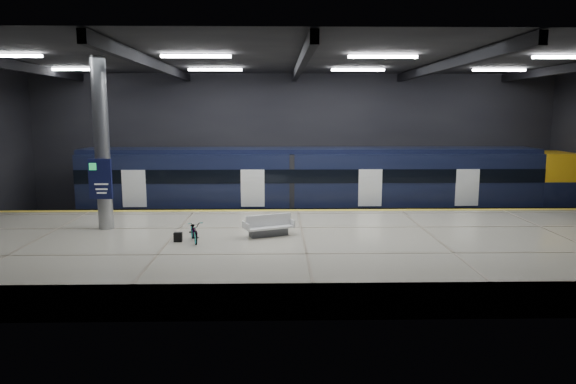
{
  "coord_description": "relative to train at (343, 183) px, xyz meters",
  "views": [
    {
      "loc": [
        -0.98,
        -21.72,
        5.8
      ],
      "look_at": [
        -0.49,
        1.5,
        2.2
      ],
      "focal_mm": 32.0,
      "sensor_mm": 36.0,
      "label": 1
    }
  ],
  "objects": [
    {
      "name": "ground",
      "position": [
        -2.56,
        -5.5,
        -2.06
      ],
      "size": [
        30.0,
        30.0,
        0.0
      ],
      "primitive_type": "plane",
      "color": "black",
      "rests_on": "ground"
    },
    {
      "name": "room_shell",
      "position": [
        -2.56,
        -5.49,
        3.66
      ],
      "size": [
        30.1,
        16.1,
        8.05
      ],
      "color": "black",
      "rests_on": "ground"
    },
    {
      "name": "platform",
      "position": [
        -2.56,
        -8.0,
        -1.51
      ],
      "size": [
        30.0,
        11.0,
        1.1
      ],
      "primitive_type": "cube",
      "color": "beige",
      "rests_on": "ground"
    },
    {
      "name": "safety_strip",
      "position": [
        -2.56,
        -2.75,
        -0.95
      ],
      "size": [
        30.0,
        0.4,
        0.01
      ],
      "primitive_type": "cube",
      "color": "gold",
      "rests_on": "platform"
    },
    {
      "name": "rails",
      "position": [
        -2.56,
        0.0,
        -1.98
      ],
      "size": [
        30.0,
        1.52,
        0.16
      ],
      "color": "gray",
      "rests_on": "ground"
    },
    {
      "name": "train",
      "position": [
        0.0,
        0.0,
        0.0
      ],
      "size": [
        29.4,
        2.84,
        3.79
      ],
      "color": "black",
      "rests_on": "ground"
    },
    {
      "name": "bench",
      "position": [
        -3.89,
        -7.92,
        -0.67
      ],
      "size": [
        2.04,
        1.44,
        0.83
      ],
      "rotation": [
        0.0,
        0.0,
        0.39
      ],
      "color": "#595B60",
      "rests_on": "platform"
    },
    {
      "name": "bicycle",
      "position": [
        -6.6,
        -8.78,
        -0.56
      ],
      "size": [
        0.94,
        1.6,
        0.8
      ],
      "primitive_type": "imported",
      "rotation": [
        0.0,
        0.0,
        0.29
      ],
      "color": "#99999E",
      "rests_on": "platform"
    },
    {
      "name": "pannier_bag",
      "position": [
        -7.2,
        -8.78,
        -0.78
      ],
      "size": [
        0.3,
        0.19,
        0.35
      ],
      "primitive_type": "cube",
      "rotation": [
        0.0,
        0.0,
        -0.02
      ],
      "color": "black",
      "rests_on": "platform"
    },
    {
      "name": "info_column",
      "position": [
        -10.56,
        -6.52,
        2.4
      ],
      "size": [
        0.9,
        0.78,
        6.9
      ],
      "color": "#9EA0A5",
      "rests_on": "platform"
    }
  ]
}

